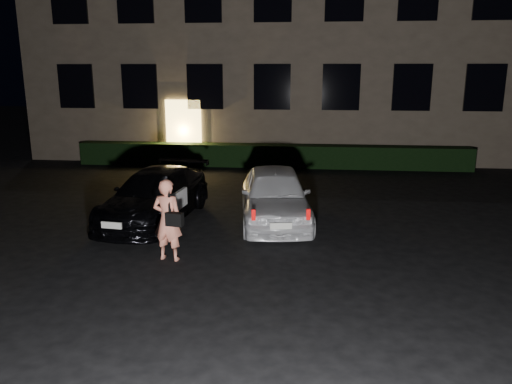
# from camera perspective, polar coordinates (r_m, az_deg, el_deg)

# --- Properties ---
(ground) EXTENTS (80.00, 80.00, 0.00)m
(ground) POSITION_cam_1_polar(r_m,az_deg,el_deg) (9.29, -3.14, -9.41)
(ground) COLOR black
(ground) RESTS_ON ground
(building) EXTENTS (20.00, 8.11, 12.00)m
(building) POSITION_cam_1_polar(r_m,az_deg,el_deg) (23.57, 2.65, 19.54)
(building) COLOR brown
(building) RESTS_ON ground
(hedge) EXTENTS (15.00, 0.70, 0.85)m
(hedge) POSITION_cam_1_polar(r_m,az_deg,el_deg) (19.25, 1.70, 4.17)
(hedge) COLOR black
(hedge) RESTS_ON ground
(sedan) EXTENTS (2.22, 4.45, 1.24)m
(sedan) POSITION_cam_1_polar(r_m,az_deg,el_deg) (12.59, -11.44, -0.43)
(sedan) COLOR black
(sedan) RESTS_ON ground
(hatch) EXTENTS (2.12, 4.18, 1.36)m
(hatch) POSITION_cam_1_polar(r_m,az_deg,el_deg) (12.17, 2.16, -0.34)
(hatch) COLOR white
(hatch) RESTS_ON ground
(man) EXTENTS (0.68, 0.49, 1.63)m
(man) POSITION_cam_1_polar(r_m,az_deg,el_deg) (9.86, -10.05, -3.14)
(man) COLOR #FF9174
(man) RESTS_ON ground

